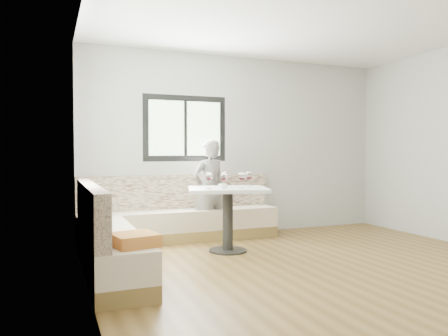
# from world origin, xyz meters

# --- Properties ---
(room) EXTENTS (5.01, 5.01, 2.81)m
(room) POSITION_xyz_m (-0.08, 0.08, 1.41)
(room) COLOR brown
(room) RESTS_ON ground
(banquette) EXTENTS (2.90, 2.80, 0.95)m
(banquette) POSITION_xyz_m (-1.59, 1.62, 0.33)
(banquette) COLOR olive
(banquette) RESTS_ON ground
(table) EXTENTS (1.19, 1.04, 0.83)m
(table) POSITION_xyz_m (-0.68, 1.33, 0.62)
(table) COLOR black
(table) RESTS_ON ground
(person) EXTENTS (0.61, 0.48, 1.47)m
(person) POSITION_xyz_m (-0.64, 2.15, 0.74)
(person) COLOR slate
(person) RESTS_ON ground
(olive_ramekin) EXTENTS (0.11, 0.11, 0.05)m
(olive_ramekin) POSITION_xyz_m (-0.71, 1.44, 0.85)
(olive_ramekin) COLOR white
(olive_ramekin) RESTS_ON table
(wine_glass_a) EXTENTS (0.09, 0.09, 0.21)m
(wine_glass_a) POSITION_xyz_m (-0.97, 1.24, 0.98)
(wine_glass_a) COLOR white
(wine_glass_a) RESTS_ON table
(wine_glass_b) EXTENTS (0.09, 0.09, 0.21)m
(wine_glass_b) POSITION_xyz_m (-0.80, 1.18, 0.98)
(wine_glass_b) COLOR white
(wine_glass_b) RESTS_ON table
(wine_glass_c) EXTENTS (0.09, 0.09, 0.21)m
(wine_glass_c) POSITION_xyz_m (-0.56, 1.16, 0.98)
(wine_glass_c) COLOR white
(wine_glass_c) RESTS_ON table
(wine_glass_d) EXTENTS (0.09, 0.09, 0.21)m
(wine_glass_d) POSITION_xyz_m (-0.65, 1.46, 0.98)
(wine_glass_d) COLOR white
(wine_glass_d) RESTS_ON table
(wine_glass_e) EXTENTS (0.09, 0.09, 0.21)m
(wine_glass_e) POSITION_xyz_m (-0.37, 1.32, 0.98)
(wine_glass_e) COLOR white
(wine_glass_e) RESTS_ON table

